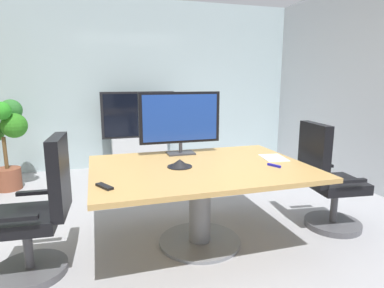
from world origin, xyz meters
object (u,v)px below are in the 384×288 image
office_chair_left (39,218)px  office_chair_right (327,185)px  remote_control (104,186)px  wall_display_unit (139,144)px  conference_phone (180,164)px  tv_monitor (180,119)px  conference_table (200,184)px  potted_plant (4,133)px

office_chair_left → office_chair_right: (2.67, 0.03, 0.00)m
office_chair_right → remote_control: 2.22m
office_chair_right → wall_display_unit: wall_display_unit is taller
office_chair_left → wall_display_unit: bearing=161.6°
office_chair_right → remote_control: bearing=104.7°
conference_phone → office_chair_right: bearing=-2.8°
office_chair_left → tv_monitor: bearing=119.0°
conference_table → office_chair_right: size_ratio=1.75×
office_chair_left → remote_control: (0.49, -0.28, 0.30)m
tv_monitor → potted_plant: tv_monitor is taller
conference_table → office_chair_left: size_ratio=1.75×
office_chair_left → conference_phone: 1.20m
potted_plant → remote_control: potted_plant is taller
conference_table → wall_display_unit: 2.74m
office_chair_right → potted_plant: 4.13m
conference_table → potted_plant: (-2.07, 2.24, 0.21)m
tv_monitor → wall_display_unit: size_ratio=0.64×
office_chair_left → potted_plant: bearing=-158.7°
office_chair_right → remote_control: size_ratio=6.41×
wall_display_unit → office_chair_right: bearing=-61.4°
office_chair_right → conference_phone: (-1.52, 0.07, 0.32)m
tv_monitor → remote_control: (-0.79, -0.88, -0.35)m
potted_plant → conference_phone: bearing=-49.8°
office_chair_left → remote_control: size_ratio=6.41×
conference_phone → remote_control: conference_phone is taller
conference_table → wall_display_unit: bearing=93.9°
tv_monitor → office_chair_left: bearing=-154.8°
potted_plant → tv_monitor: bearing=-40.6°
conference_table → wall_display_unit: (-0.18, 2.73, -0.13)m
potted_plant → conference_phone: potted_plant is taller
potted_plant → remote_control: bearing=-64.8°
tv_monitor → conference_phone: 0.61m
tv_monitor → potted_plant: (-2.02, 1.73, -0.32)m
potted_plant → conference_phone: size_ratio=5.89×
office_chair_right → tv_monitor: (-1.38, 0.58, 0.65)m
office_chair_right → potted_plant: size_ratio=0.84×
tv_monitor → wall_display_unit: tv_monitor is taller
conference_phone → wall_display_unit: bearing=90.0°
office_chair_left → wall_display_unit: wall_display_unit is taller
office_chair_left → wall_display_unit: size_ratio=0.83×
office_chair_left → tv_monitor: size_ratio=1.30×
conference_table → office_chair_right: office_chair_right is taller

